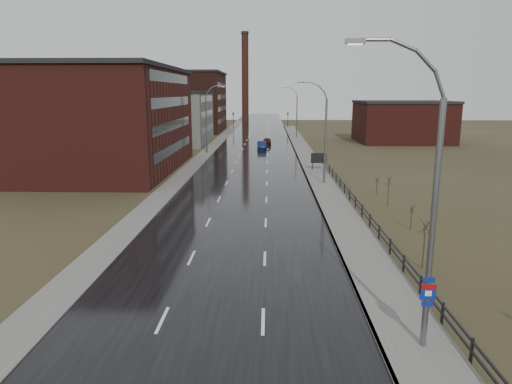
# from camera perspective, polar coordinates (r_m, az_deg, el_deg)

# --- Properties ---
(ground) EXTENTS (320.00, 320.00, 0.00)m
(ground) POSITION_cam_1_polar(r_m,az_deg,el_deg) (18.24, -7.09, -21.76)
(ground) COLOR #2D2819
(ground) RESTS_ON ground
(road) EXTENTS (14.00, 300.00, 0.06)m
(road) POSITION_cam_1_polar(r_m,az_deg,el_deg) (75.64, -0.29, 4.63)
(road) COLOR black
(road) RESTS_ON ground
(sidewalk_right) EXTENTS (3.20, 180.00, 0.18)m
(sidewalk_right) POSITION_cam_1_polar(r_m,az_deg,el_deg) (51.29, 8.41, 0.85)
(sidewalk_right) COLOR #595651
(sidewalk_right) RESTS_ON ground
(curb_right) EXTENTS (0.16, 180.00, 0.18)m
(curb_right) POSITION_cam_1_polar(r_m,az_deg,el_deg) (51.13, 6.72, 0.86)
(curb_right) COLOR slate
(curb_right) RESTS_ON ground
(sidewalk_left) EXTENTS (2.40, 260.00, 0.12)m
(sidewalk_left) POSITION_cam_1_polar(r_m,az_deg,el_deg) (76.35, -6.47, 4.64)
(sidewalk_left) COLOR #595651
(sidewalk_left) RESTS_ON ground
(warehouse_near) EXTENTS (22.44, 28.56, 13.50)m
(warehouse_near) POSITION_cam_1_polar(r_m,az_deg,el_deg) (64.45, -20.00, 8.56)
(warehouse_near) COLOR #471914
(warehouse_near) RESTS_ON ground
(warehouse_mid) EXTENTS (16.32, 20.40, 10.50)m
(warehouse_mid) POSITION_cam_1_polar(r_m,az_deg,el_deg) (95.27, -10.94, 9.16)
(warehouse_mid) COLOR slate
(warehouse_mid) RESTS_ON ground
(warehouse_far) EXTENTS (26.52, 24.48, 15.50)m
(warehouse_far) POSITION_cam_1_polar(r_m,az_deg,el_deg) (125.55, -10.29, 11.05)
(warehouse_far) COLOR #331611
(warehouse_far) RESTS_ON ground
(building_right) EXTENTS (18.36, 16.32, 8.50)m
(building_right) POSITION_cam_1_polar(r_m,az_deg,el_deg) (100.99, 17.79, 8.40)
(building_right) COLOR #471914
(building_right) RESTS_ON ground
(smokestack) EXTENTS (2.70, 2.70, 30.70)m
(smokestack) POSITION_cam_1_polar(r_m,az_deg,el_deg) (165.21, -1.37, 14.19)
(smokestack) COLOR #331611
(smokestack) RESTS_ON ground
(streetlight_main) EXTENTS (3.91, 0.29, 12.11)m
(streetlight_main) POSITION_cam_1_polar(r_m,az_deg,el_deg) (18.40, 20.48, -1.46)
(streetlight_main) COLOR slate
(streetlight_main) RESTS_ON ground
(streetlight_right_mid) EXTENTS (3.36, 0.28, 11.35)m
(streetlight_right_mid) POSITION_cam_1_polar(r_m,az_deg,el_deg) (51.45, 8.37, 7.36)
(streetlight_right_mid) COLOR slate
(streetlight_right_mid) RESTS_ON ground
(streetlight_left) EXTENTS (3.36, 0.28, 11.35)m
(streetlight_left) POSITION_cam_1_polar(r_m,az_deg,el_deg) (77.71, -6.00, 9.07)
(streetlight_left) COLOR slate
(streetlight_left) RESTS_ON ground
(streetlight_right_far) EXTENTS (3.36, 0.28, 11.35)m
(streetlight_right_far) POSITION_cam_1_polar(r_m,az_deg,el_deg) (105.17, 4.96, 9.93)
(streetlight_right_far) COLOR slate
(streetlight_right_far) RESTS_ON ground
(guardrail) EXTENTS (0.10, 53.05, 1.10)m
(guardrail) POSITION_cam_1_polar(r_m,az_deg,el_deg) (35.41, 14.29, -3.58)
(guardrail) COLOR black
(guardrail) RESTS_ON ground
(shrub_c) EXTENTS (0.71, 0.75, 3.02)m
(shrub_c) POSITION_cam_1_polar(r_m,az_deg,el_deg) (28.53, 20.28, -5.97)
(shrub_c) COLOR #382D23
(shrub_c) RESTS_ON ground
(shrub_d) EXTENTS (0.46, 0.48, 1.91)m
(shrub_d) POSITION_cam_1_polar(r_m,az_deg,el_deg) (36.38, 18.86, -2.96)
(shrub_d) COLOR #382D23
(shrub_d) RESTS_ON ground
(shrub_e) EXTENTS (0.66, 0.70, 2.81)m
(shrub_e) POSITION_cam_1_polar(r_m,az_deg,el_deg) (43.08, 16.22, 0.19)
(shrub_e) COLOR #382D23
(shrub_e) RESTS_ON ground
(shrub_f) EXTENTS (0.43, 0.45, 1.77)m
(shrub_f) POSITION_cam_1_polar(r_m,az_deg,el_deg) (47.86, 14.87, 0.77)
(shrub_f) COLOR #382D23
(shrub_f) RESTS_ON ground
(billboard) EXTENTS (2.06, 0.17, 2.40)m
(billboard) POSITION_cam_1_polar(r_m,az_deg,el_deg) (60.88, 7.84, 4.15)
(billboard) COLOR black
(billboard) RESTS_ON ground
(traffic_light_left) EXTENTS (0.58, 2.73, 5.30)m
(traffic_light_left) POSITION_cam_1_polar(r_m,az_deg,el_deg) (135.43, -2.87, 9.97)
(traffic_light_left) COLOR black
(traffic_light_left) RESTS_ON ground
(traffic_light_right) EXTENTS (0.58, 2.73, 5.30)m
(traffic_light_right) POSITION_cam_1_polar(r_m,az_deg,el_deg) (135.14, 4.01, 9.95)
(traffic_light_right) COLOR black
(traffic_light_right) RESTS_ON ground
(car_near) EXTENTS (1.82, 4.56, 1.47)m
(car_near) POSITION_cam_1_polar(r_m,az_deg,el_deg) (83.20, 0.71, 5.82)
(car_near) COLOR #0D1C43
(car_near) RESTS_ON ground
(car_far) EXTENTS (1.69, 4.11, 1.39)m
(car_far) POSITION_cam_1_polar(r_m,az_deg,el_deg) (91.30, 1.39, 6.38)
(car_far) COLOR #42100B
(car_far) RESTS_ON ground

